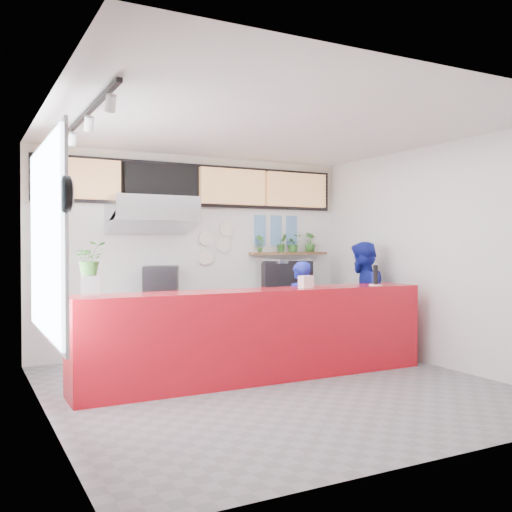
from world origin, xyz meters
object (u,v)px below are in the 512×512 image
object	(u,v)px
espresso_machine	(286,276)
staff_center	(300,314)
service_counter	(260,335)
staff_right	(362,299)
panini_oven	(161,281)
pepper_mill	(376,275)

from	to	relation	value
espresso_machine	staff_center	distance (m)	1.53
service_counter	staff_right	xyz separation A→B (m)	(2.05, 0.64, 0.29)
service_counter	espresso_machine	xyz separation A→B (m)	(1.43, 1.80, 0.60)
service_counter	staff_right	bearing A→B (deg)	17.33
staff_right	espresso_machine	bearing A→B (deg)	-101.71
panini_oven	staff_center	distance (m)	2.06
service_counter	espresso_machine	world-z (taller)	espresso_machine
service_counter	panini_oven	size ratio (longest dim) A/B	9.27
staff_center	pepper_mill	xyz separation A→B (m)	(0.85, -0.54, 0.53)
staff_center	panini_oven	bearing A→B (deg)	-53.13
staff_right	pepper_mill	size ratio (longest dim) A/B	6.58
staff_right	pepper_mill	xyz separation A→B (m)	(-0.35, -0.73, 0.40)
pepper_mill	service_counter	bearing A→B (deg)	176.90
staff_center	staff_right	world-z (taller)	staff_right
service_counter	staff_center	world-z (taller)	staff_center
staff_center	staff_right	bearing A→B (deg)	177.61
service_counter	staff_center	size ratio (longest dim) A/B	3.17
panini_oven	staff_right	distance (m)	2.96
panini_oven	staff_right	bearing A→B (deg)	-0.93
service_counter	staff_right	distance (m)	2.16
service_counter	panini_oven	bearing A→B (deg)	110.17
staff_right	pepper_mill	distance (m)	0.90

